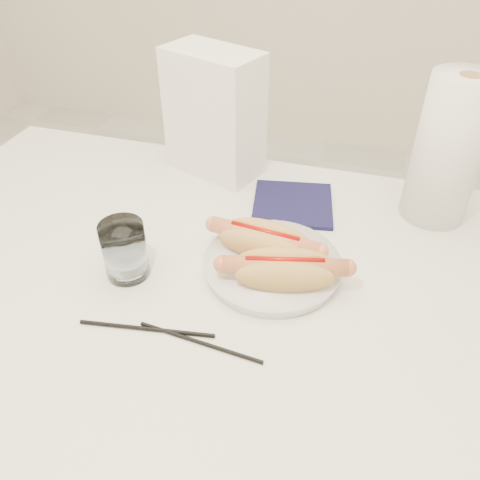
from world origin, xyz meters
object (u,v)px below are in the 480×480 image
(hotdog_left, at_px, (265,241))
(hotdog_right, at_px, (284,270))
(table, at_px, (196,295))
(plate, at_px, (272,267))
(water_glass, at_px, (125,250))
(paper_towel_roll, at_px, (449,151))
(napkin_box, at_px, (214,114))

(hotdog_left, bearing_deg, hotdog_right, -46.52)
(table, bearing_deg, plate, 15.47)
(hotdog_left, bearing_deg, water_glass, -149.23)
(table, bearing_deg, paper_towel_roll, 36.58)
(napkin_box, relative_size, paper_towel_roll, 0.95)
(plate, distance_m, water_glass, 0.24)
(plate, xyz_separation_m, paper_towel_roll, (0.26, 0.25, 0.13))
(table, xyz_separation_m, napkin_box, (-0.07, 0.33, 0.19))
(hotdog_left, bearing_deg, napkin_box, 129.60)
(hotdog_right, distance_m, paper_towel_roll, 0.38)
(water_glass, bearing_deg, plate, 17.69)
(hotdog_left, bearing_deg, paper_towel_roll, 45.89)
(plate, bearing_deg, table, -164.53)
(table, relative_size, hotdog_right, 6.17)
(plate, bearing_deg, napkin_box, 123.84)
(plate, bearing_deg, paper_towel_roll, 44.16)
(table, bearing_deg, hotdog_left, 27.96)
(hotdog_right, height_order, paper_towel_roll, paper_towel_roll)
(hotdog_left, height_order, water_glass, water_glass)
(plate, height_order, hotdog_left, hotdog_left)
(table, distance_m, napkin_box, 0.39)
(water_glass, bearing_deg, hotdog_left, 24.38)
(water_glass, xyz_separation_m, paper_towel_roll, (0.49, 0.32, 0.09))
(hotdog_left, distance_m, paper_towel_roll, 0.37)
(table, bearing_deg, hotdog_right, -1.78)
(plate, relative_size, hotdog_left, 1.16)
(paper_towel_roll, bearing_deg, water_glass, -146.39)
(paper_towel_roll, bearing_deg, hotdog_left, -140.49)
(table, height_order, napkin_box, napkin_box)
(hotdog_right, distance_m, water_glass, 0.26)
(table, height_order, hotdog_right, hotdog_right)
(table, relative_size, water_glass, 12.10)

